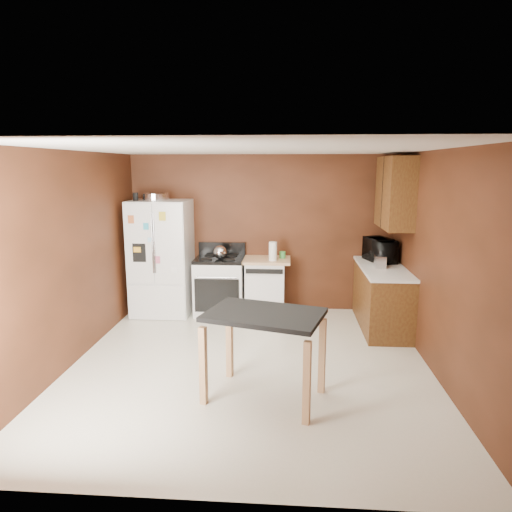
# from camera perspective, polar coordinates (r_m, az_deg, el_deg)

# --- Properties ---
(floor) EXTENTS (4.50, 4.50, 0.00)m
(floor) POSITION_cam_1_polar(r_m,az_deg,el_deg) (5.56, -0.78, -13.46)
(floor) COLOR silver
(floor) RESTS_ON ground
(ceiling) EXTENTS (4.50, 4.50, 0.00)m
(ceiling) POSITION_cam_1_polar(r_m,az_deg,el_deg) (5.06, -0.85, 13.24)
(ceiling) COLOR white
(ceiling) RESTS_ON ground
(wall_back) EXTENTS (4.20, 0.00, 4.20)m
(wall_back) POSITION_cam_1_polar(r_m,az_deg,el_deg) (7.37, 0.68, 2.87)
(wall_back) COLOR #562916
(wall_back) RESTS_ON ground
(wall_front) EXTENTS (4.20, 0.00, 4.20)m
(wall_front) POSITION_cam_1_polar(r_m,az_deg,el_deg) (3.01, -4.53, -9.63)
(wall_front) COLOR #562916
(wall_front) RESTS_ON ground
(wall_left) EXTENTS (0.00, 4.50, 4.50)m
(wall_left) POSITION_cam_1_polar(r_m,az_deg,el_deg) (5.74, -22.20, -0.39)
(wall_left) COLOR #562916
(wall_left) RESTS_ON ground
(wall_right) EXTENTS (0.00, 4.50, 4.50)m
(wall_right) POSITION_cam_1_polar(r_m,az_deg,el_deg) (5.41, 21.95, -1.03)
(wall_right) COLOR #562916
(wall_right) RESTS_ON ground
(roasting_pan) EXTENTS (0.42, 0.42, 0.11)m
(roasting_pan) POSITION_cam_1_polar(r_m,az_deg,el_deg) (7.26, -12.45, 7.26)
(roasting_pan) COLOR silver
(roasting_pan) RESTS_ON refrigerator
(pen_cup) EXTENTS (0.08, 0.08, 0.12)m
(pen_cup) POSITION_cam_1_polar(r_m,az_deg,el_deg) (7.20, -14.83, 7.18)
(pen_cup) COLOR black
(pen_cup) RESTS_ON refrigerator
(kettle) EXTENTS (0.21, 0.21, 0.21)m
(kettle) POSITION_cam_1_polar(r_m,az_deg,el_deg) (7.08, -4.52, 0.47)
(kettle) COLOR silver
(kettle) RESTS_ON gas_range
(paper_towel) EXTENTS (0.14, 0.14, 0.29)m
(paper_towel) POSITION_cam_1_polar(r_m,az_deg,el_deg) (6.99, 2.12, 0.60)
(paper_towel) COLOR white
(paper_towel) RESTS_ON dishwasher
(green_canister) EXTENTS (0.10, 0.10, 0.11)m
(green_canister) POSITION_cam_1_polar(r_m,az_deg,el_deg) (7.19, 3.33, 0.15)
(green_canister) COLOR green
(green_canister) RESTS_ON dishwasher
(toaster) EXTENTS (0.15, 0.24, 0.17)m
(toaster) POSITION_cam_1_polar(r_m,az_deg,el_deg) (6.73, 15.26, -0.64)
(toaster) COLOR silver
(toaster) RESTS_ON right_cabinets
(microwave) EXTENTS (0.54, 0.66, 0.32)m
(microwave) POSITION_cam_1_polar(r_m,az_deg,el_deg) (7.13, 15.24, 0.61)
(microwave) COLOR black
(microwave) RESTS_ON right_cabinets
(refrigerator) EXTENTS (0.90, 0.80, 1.80)m
(refrigerator) POSITION_cam_1_polar(r_m,az_deg,el_deg) (7.32, -11.72, -0.22)
(refrigerator) COLOR white
(refrigerator) RESTS_ON ground
(gas_range) EXTENTS (0.76, 0.68, 1.10)m
(gas_range) POSITION_cam_1_polar(r_m,az_deg,el_deg) (7.28, -4.53, -3.61)
(gas_range) COLOR white
(gas_range) RESTS_ON ground
(dishwasher) EXTENTS (0.78, 0.63, 0.89)m
(dishwasher) POSITION_cam_1_polar(r_m,az_deg,el_deg) (7.24, 1.16, -3.75)
(dishwasher) COLOR white
(dishwasher) RESTS_ON ground
(right_cabinets) EXTENTS (0.63, 1.58, 2.45)m
(right_cabinets) POSITION_cam_1_polar(r_m,az_deg,el_deg) (6.81, 15.90, -1.20)
(right_cabinets) COLOR brown
(right_cabinets) RESTS_ON ground
(island) EXTENTS (1.28, 1.03, 0.91)m
(island) POSITION_cam_1_polar(r_m,az_deg,el_deg) (4.56, 1.05, -8.84)
(island) COLOR black
(island) RESTS_ON ground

